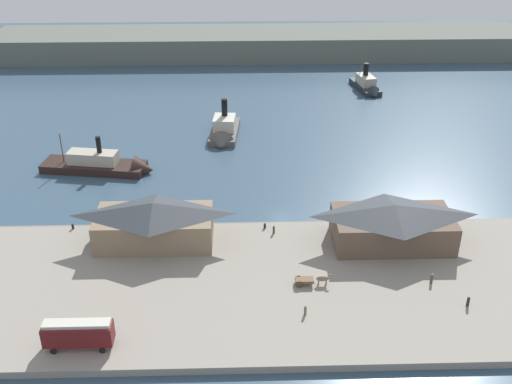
{
  "coord_description": "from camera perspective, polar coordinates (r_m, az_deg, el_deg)",
  "views": [
    {
      "loc": [
        -7.66,
        -99.62,
        59.59
      ],
      "look_at": [
        -4.51,
        6.56,
        2.0
      ],
      "focal_mm": 43.14,
      "sensor_mm": 36.0,
      "label": 1
    }
  ],
  "objects": [
    {
      "name": "pedestrian_by_tram",
      "position": [
        108.95,
        1.66,
        -3.51
      ],
      "size": [
        0.39,
        0.39,
        1.59
      ],
      "color": "#4C3D33",
      "rests_on": "quay_promenade"
    },
    {
      "name": "mooring_post_center_west",
      "position": [
        110.55,
        0.82,
        -3.15
      ],
      "size": [
        0.44,
        0.44,
        0.9
      ],
      "primitive_type": "cylinder",
      "color": "black",
      "rests_on": "quay_promenade"
    },
    {
      "name": "quay_promenade",
      "position": [
        97.8,
        3.18,
        -8.69
      ],
      "size": [
        110.0,
        36.0,
        1.2
      ],
      "primitive_type": "cube",
      "color": "gray",
      "rests_on": "ground"
    },
    {
      "name": "ferry_moored_west",
      "position": [
        184.31,
        10.28,
        9.66
      ],
      "size": [
        7.43,
        16.12,
        9.55
      ],
      "color": "#23282D",
      "rests_on": "ground"
    },
    {
      "name": "pedestrian_near_cart",
      "position": [
        100.61,
        15.98,
        -7.73
      ],
      "size": [
        0.44,
        0.44,
        1.78
      ],
      "color": "#4C3D33",
      "rests_on": "quay_promenade"
    },
    {
      "name": "ferry_near_quay",
      "position": [
        149.47,
        -3.02,
        5.57
      ],
      "size": [
        7.77,
        17.6,
        10.94
      ],
      "color": "#514C47",
      "rests_on": "ground"
    },
    {
      "name": "mooring_post_east",
      "position": [
        115.1,
        -16.63,
        -3.09
      ],
      "size": [
        0.44,
        0.44,
        0.9
      ],
      "primitive_type": "cylinder",
      "color": "black",
      "rests_on": "quay_promenade"
    },
    {
      "name": "ferry_moored_east",
      "position": [
        136.76,
        -13.63,
        2.42
      ],
      "size": [
        25.02,
        9.75,
        10.34
      ],
      "color": "black",
      "rests_on": "ground"
    },
    {
      "name": "street_tram",
      "position": [
        87.86,
        -16.18,
        -12.41
      ],
      "size": [
        9.32,
        2.78,
        4.3
      ],
      "color": "maroon",
      "rests_on": "quay_promenade"
    },
    {
      "name": "ferry_shed_east_terminal",
      "position": [
        106.42,
        -9.44,
        -2.78
      ],
      "size": [
        20.22,
        10.15,
        7.64
      ],
      "color": "#847056",
      "rests_on": "quay_promenade"
    },
    {
      "name": "seawall_edge",
      "position": [
        113.01,
        2.44,
        -3.09
      ],
      "size": [
        110.0,
        0.8,
        1.0
      ],
      "primitive_type": "cube",
      "color": "slate",
      "rests_on": "ground"
    },
    {
      "name": "pedestrian_at_waters_edge",
      "position": [
        91.14,
        4.59,
        -10.88
      ],
      "size": [
        0.4,
        0.4,
        1.63
      ],
      "color": "#6B5B4C",
      "rests_on": "quay_promenade"
    },
    {
      "name": "pedestrian_standing_center",
      "position": [
        97.53,
        19.08,
        -9.57
      ],
      "size": [
        0.44,
        0.44,
        1.79
      ],
      "color": "#232328",
      "rests_on": "quay_promenade"
    },
    {
      "name": "ferry_shed_central_terminal",
      "position": [
        107.4,
        12.57,
        -2.88
      ],
      "size": [
        20.54,
        10.98,
        7.39
      ],
      "color": "brown",
      "rests_on": "quay_promenade"
    },
    {
      "name": "far_headland",
      "position": [
        217.01,
        0.39,
        13.62
      ],
      "size": [
        180.0,
        24.0,
        8.0
      ],
      "primitive_type": "cube",
      "color": "#60665B",
      "rests_on": "ground"
    },
    {
      "name": "horse_cart",
      "position": [
        96.78,
        5.13,
        -8.1
      ],
      "size": [
        5.72,
        1.57,
        1.87
      ],
      "color": "brown",
      "rests_on": "quay_promenade"
    },
    {
      "name": "mooring_post_center_east",
      "position": [
        117.61,
        18.08,
        -2.61
      ],
      "size": [
        0.44,
        0.44,
        0.9
      ],
      "primitive_type": "cylinder",
      "color": "black",
      "rests_on": "quay_promenade"
    },
    {
      "name": "ground_plane",
      "position": [
        116.34,
        2.32,
        -2.37
      ],
      "size": [
        320.0,
        320.0,
        0.0
      ],
      "primitive_type": "plane",
      "color": "#385166"
    }
  ]
}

